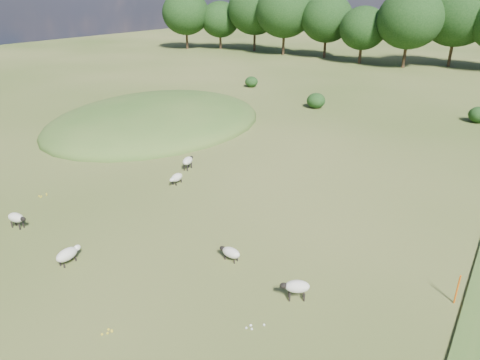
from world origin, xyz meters
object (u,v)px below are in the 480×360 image
Objects in this scene: marker_post at (457,289)px; sheep_1 at (67,254)px; sheep_0 at (16,218)px; sheep_5 at (188,161)px; sheep_3 at (176,178)px; sheep_4 at (230,252)px; sheep_2 at (296,287)px.

marker_post is 15.07m from sheep_1.
marker_post reaches higher than sheep_0.
sheep_3 is at bearing -169.66° from sheep_5.
sheep_3 is 8.43m from sheep_4.
sheep_1 is at bearing -179.44° from sheep_5.
sheep_0 is at bearing -21.74° from sheep_2.
sheep_0 is at bearing 22.00° from sheep_4.
sheep_4 is at bearing 51.98° from sheep_3.
sheep_0 is 10.52m from sheep_4.
sheep_3 is at bearing 8.06° from sheep_1.
sheep_5 is (-7.96, 6.68, 0.20)m from sheep_4.
sheep_0 is 4.51m from sheep_1.
sheep_1 is (-13.72, -6.22, -0.17)m from marker_post.
sheep_4 is at bearing -45.12° from sheep_2.
sheep_3 is 1.06× the size of sheep_4.
sheep_2 is at bearing 58.15° from sheep_3.
sheep_0 is 13.62m from sheep_2.
sheep_2 is 13.56m from sheep_5.
sheep_2 reaches higher than sheep_0.
sheep_1 is at bearing 38.55° from sheep_4.
sheep_0 is 8.54m from sheep_3.
sheep_5 reaches higher than sheep_2.
sheep_2 is (-4.87, -3.01, -0.04)m from marker_post.
sheep_5 reaches higher than sheep_1.
sheep_1 is 1.07× the size of sheep_2.
sheep_5 is at bearing 69.48° from sheep_0.
sheep_5 is (-16.23, 4.38, -0.03)m from marker_post.
sheep_1 is 1.01× the size of sheep_5.
sheep_2 is at bearing -148.27° from marker_post.
marker_post is 15.51m from sheep_3.
sheep_4 is (9.93, 3.45, -0.17)m from sheep_0.
sheep_3 is (-10.47, 5.30, -0.17)m from sheep_2.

